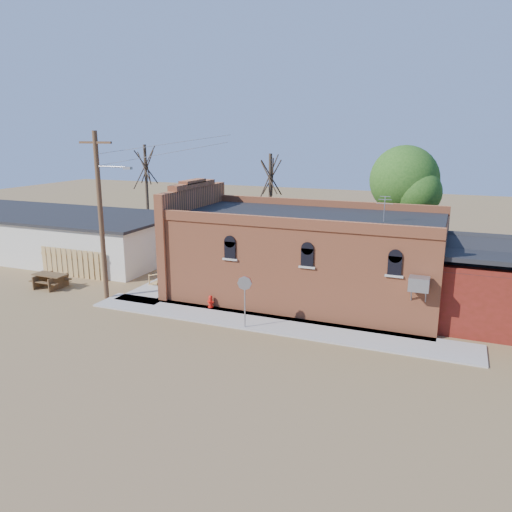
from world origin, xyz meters
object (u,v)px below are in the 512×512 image
at_px(trash_barrel, 167,281).
at_px(picnic_table, 50,279).
at_px(fire_hydrant, 211,302).
at_px(utility_pole, 101,213).
at_px(brick_bar, 301,256).
at_px(stop_sign, 245,288).

xyz_separation_m(trash_barrel, picnic_table, (-6.34, -2.55, 0.11)).
bearing_deg(trash_barrel, fire_hydrant, -29.14).
xyz_separation_m(utility_pole, trash_barrel, (2.01, 2.86, -4.34)).
height_order(brick_bar, stop_sign, brick_bar).
bearing_deg(brick_bar, utility_pole, -156.31).
relative_size(utility_pole, picnic_table, 4.44).
distance_m(stop_sign, trash_barrel, 8.05).
bearing_deg(picnic_table, fire_hydrant, 2.38).
height_order(fire_hydrant, stop_sign, stop_sign).
height_order(utility_pole, fire_hydrant, utility_pole).
relative_size(stop_sign, picnic_table, 1.22).
xyz_separation_m(brick_bar, stop_sign, (-1.00, -5.49, -0.36)).
xyz_separation_m(fire_hydrant, trash_barrel, (-4.06, 2.27, 0.04)).
height_order(fire_hydrant, trash_barrel, trash_barrel).
height_order(fire_hydrant, picnic_table, picnic_table).
bearing_deg(fire_hydrant, picnic_table, -156.91).
bearing_deg(fire_hydrant, utility_pole, -152.86).
distance_m(brick_bar, trash_barrel, 8.14).
bearing_deg(brick_bar, stop_sign, -100.31).
bearing_deg(utility_pole, trash_barrel, 54.94).
relative_size(stop_sign, trash_barrel, 3.48).
xyz_separation_m(brick_bar, trash_barrel, (-7.78, -1.43, -1.90)).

